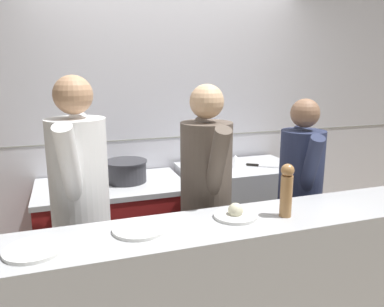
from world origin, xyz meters
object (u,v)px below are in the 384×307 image
at_px(plated_dish_appetiser, 139,229).
at_px(chef_head_cook, 80,202).
at_px(stock_pot, 126,171).
at_px(chef_line, 300,193).
at_px(oven_range, 113,234).
at_px(plated_dish_dessert, 235,214).
at_px(chef_sous, 206,196).
at_px(chefs_knife, 263,166).
at_px(pepper_mill, 287,189).
at_px(plated_dish_main, 34,250).
at_px(mixing_bowl_steel, 235,160).

height_order(plated_dish_appetiser, chef_head_cook, chef_head_cook).
relative_size(stock_pot, plated_dish_appetiser, 1.25).
bearing_deg(chef_line, oven_range, 169.93).
bearing_deg(plated_dish_dessert, chef_sous, 90.68).
distance_m(chefs_knife, pepper_mill, 1.29).
bearing_deg(stock_pot, chefs_knife, -5.06).
bearing_deg(chef_line, plated_dish_dessert, -130.22).
bearing_deg(chefs_knife, plated_dish_main, -147.75).
distance_m(mixing_bowl_steel, chef_line, 0.77).
height_order(plated_dish_main, pepper_mill, pepper_mill).
relative_size(oven_range, plated_dish_dessert, 4.81).
xyz_separation_m(plated_dish_main, pepper_mill, (1.32, -0.01, 0.15)).
distance_m(oven_range, mixing_bowl_steel, 1.25).
xyz_separation_m(plated_dish_main, chef_sous, (1.04, 0.52, -0.03)).
distance_m(plated_dish_dessert, chef_sous, 0.45).
bearing_deg(oven_range, chef_line, -28.10).
bearing_deg(plated_dish_main, oven_range, 68.35).
bearing_deg(stock_pot, oven_range, -167.71).
bearing_deg(mixing_bowl_steel, chef_line, -76.39).
height_order(plated_dish_main, chef_head_cook, chef_head_cook).
xyz_separation_m(chefs_knife, chef_head_cook, (-1.60, -0.57, 0.05)).
height_order(plated_dish_main, chef_line, chef_line).
bearing_deg(mixing_bowl_steel, chef_head_cook, -153.46).
xyz_separation_m(chef_head_cook, chef_line, (1.57, -0.05, -0.10)).
bearing_deg(stock_pot, chef_sous, -60.63).
bearing_deg(chef_head_cook, chefs_knife, 32.31).
distance_m(oven_range, chef_sous, 1.04).
height_order(stock_pot, chef_line, chef_line).
height_order(plated_dish_main, plated_dish_dessert, plated_dish_dessert).
height_order(plated_dish_dessert, chef_sous, chef_sous).
bearing_deg(plated_dish_appetiser, plated_dish_main, -172.11).
bearing_deg(oven_range, mixing_bowl_steel, 2.22).
bearing_deg(chef_line, chef_sous, -160.76).
xyz_separation_m(oven_range, mixing_bowl_steel, (1.13, 0.04, 0.53)).
bearing_deg(mixing_bowl_steel, stock_pot, -179.15).
relative_size(stock_pot, chef_head_cook, 0.20).
distance_m(plated_dish_main, plated_dish_appetiser, 0.51).
relative_size(chefs_knife, plated_dish_dessert, 1.28).
bearing_deg(plated_dish_dessert, chef_head_cook, 147.75).
bearing_deg(chef_line, plated_dish_appetiser, -142.23).
relative_size(stock_pot, chefs_knife, 1.10).
bearing_deg(plated_dish_appetiser, chef_line, 19.73).
height_order(chefs_knife, chef_line, chef_line).
bearing_deg(stock_pot, chef_line, -31.77).
relative_size(chefs_knife, plated_dish_appetiser, 1.13).
distance_m(oven_range, pepper_mill, 1.65).
relative_size(mixing_bowl_steel, chef_sous, 0.13).
bearing_deg(pepper_mill, chef_sous, 118.03).
bearing_deg(chef_sous, stock_pot, 122.84).
bearing_deg(plated_dish_dessert, plated_dish_main, -176.16).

